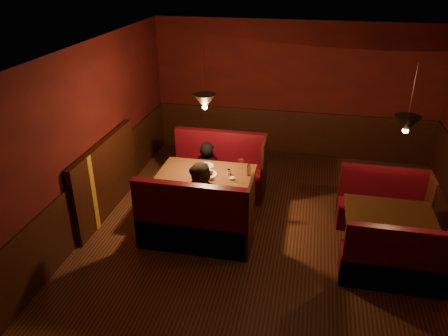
% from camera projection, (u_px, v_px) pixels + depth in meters
% --- Properties ---
extents(room, '(6.02, 7.02, 2.92)m').
position_uv_depth(room, '(258.00, 181.00, 6.44)').
color(room, '#46210F').
rests_on(room, ground).
extents(main_table, '(1.56, 0.95, 1.09)m').
position_uv_depth(main_table, '(207.00, 183.00, 7.25)').
color(main_table, '#553616').
rests_on(main_table, ground).
extents(main_bench_far, '(1.72, 0.61, 1.17)m').
position_uv_depth(main_bench_far, '(220.00, 174.00, 8.14)').
color(main_bench_far, '#560B15').
rests_on(main_bench_far, ground).
extents(main_bench_near, '(1.72, 0.61, 1.17)m').
position_uv_depth(main_bench_near, '(195.00, 226.00, 6.58)').
color(main_bench_near, '#560B15').
rests_on(main_bench_near, ground).
extents(second_table, '(1.26, 0.80, 0.71)m').
position_uv_depth(second_table, '(388.00, 222.00, 6.41)').
color(second_table, '#553616').
rests_on(second_table, ground).
extents(second_bench_far, '(1.39, 0.52, 0.99)m').
position_uv_depth(second_bench_far, '(381.00, 208.00, 7.16)').
color(second_bench_far, '#560B15').
rests_on(second_bench_far, ground).
extents(second_bench_near, '(1.39, 0.52, 0.99)m').
position_uv_depth(second_bench_near, '(394.00, 265.00, 5.84)').
color(second_bench_near, '#560B15').
rests_on(second_bench_near, ground).
extents(diner_a, '(0.59, 0.45, 1.45)m').
position_uv_depth(diner_a, '(207.00, 161.00, 7.83)').
color(diner_a, black).
rests_on(diner_a, ground).
extents(diner_b, '(0.82, 0.65, 1.61)m').
position_uv_depth(diner_b, '(203.00, 192.00, 6.65)').
color(diner_b, black).
rests_on(diner_b, ground).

